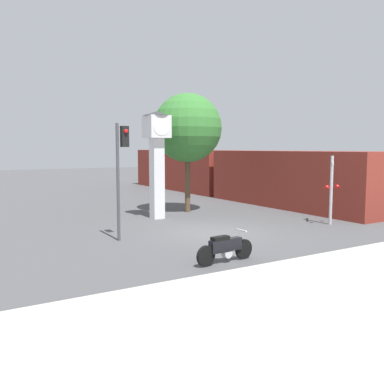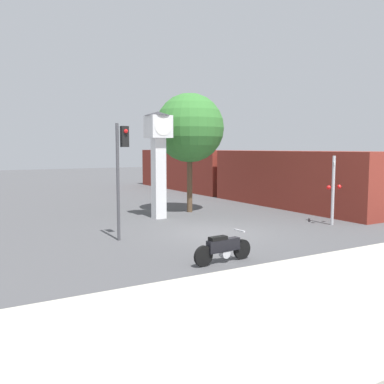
% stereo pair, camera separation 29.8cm
% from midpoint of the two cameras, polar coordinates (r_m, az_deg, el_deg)
% --- Properties ---
extents(ground_plane, '(120.00, 120.00, 0.00)m').
position_cam_midpoint_polar(ground_plane, '(18.21, 3.39, -5.46)').
color(ground_plane, '#4C4C4F').
extents(sidewalk_strip, '(36.00, 6.00, 0.10)m').
position_cam_midpoint_polar(sidewalk_strip, '(12.48, 24.90, -11.09)').
color(sidewalk_strip, '#BCB7A8').
rests_on(sidewalk_strip, ground_plane).
extents(motorcycle, '(2.20, 0.48, 0.97)m').
position_cam_midpoint_polar(motorcycle, '(13.50, 4.81, -7.47)').
color(motorcycle, black).
rests_on(motorcycle, ground_plane).
extents(clock_tower, '(1.34, 1.34, 5.40)m').
position_cam_midpoint_polar(clock_tower, '(21.68, -4.11, 5.82)').
color(clock_tower, white).
rests_on(clock_tower, ground_plane).
extents(freight_train, '(2.80, 25.89, 3.40)m').
position_cam_midpoint_polar(freight_train, '(31.75, 5.43, 2.47)').
color(freight_train, maroon).
rests_on(freight_train, ground_plane).
extents(traffic_light, '(0.50, 0.35, 4.52)m').
position_cam_midpoint_polar(traffic_light, '(16.64, -8.93, 4.14)').
color(traffic_light, '#47474C').
rests_on(traffic_light, ground_plane).
extents(railroad_crossing_signal, '(0.90, 0.82, 3.23)m').
position_cam_midpoint_polar(railroad_crossing_signal, '(20.90, 18.71, 0.62)').
color(railroad_crossing_signal, '#B7B7BC').
rests_on(railroad_crossing_signal, ground_plane).
extents(street_tree, '(3.80, 3.80, 6.58)m').
position_cam_midpoint_polar(street_tree, '(23.84, 0.04, 8.50)').
color(street_tree, brown).
rests_on(street_tree, ground_plane).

